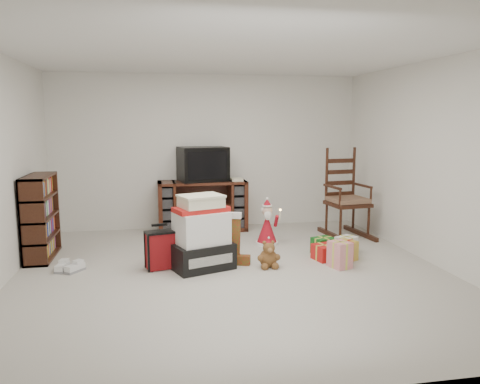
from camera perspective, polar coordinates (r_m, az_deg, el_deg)
name	(u,v)px	position (r m, az deg, el deg)	size (l,w,h in m)	color
room	(233,167)	(5.27, -0.91, 3.09)	(5.01, 5.01, 2.51)	#B8B3A9
tv_stand	(203,206)	(7.55, -4.59, -1.69)	(1.41, 0.51, 0.80)	#431913
bookshelf	(41,218)	(6.54, -23.12, -2.97)	(0.29, 0.88, 1.08)	#391E0F
rocking_chair	(346,205)	(7.37, 12.77, -1.54)	(0.67, 0.99, 1.40)	#391E0F
gift_pile	(201,237)	(5.63, -4.73, -5.51)	(0.82, 0.71, 0.87)	black
red_suitcase	(162,250)	(5.71, -9.54, -6.96)	(0.39, 0.26, 0.54)	maroon
stocking	(231,238)	(5.82, -1.16, -5.60)	(0.30, 0.13, 0.65)	#0B6718
teddy_bear	(268,256)	(5.72, 3.48, -7.76)	(0.22, 0.19, 0.33)	brown
santa_figurine	(267,227)	(6.71, 3.31, -4.29)	(0.33, 0.31, 0.67)	#A2111E
mrs_claus_figurine	(193,236)	(6.36, -5.73, -5.39)	(0.28, 0.27, 0.57)	#A2111E
sneaker_pair	(69,268)	(5.95, -20.17, -8.65)	(0.36, 0.27, 0.09)	silver
gift_cluster	(333,249)	(6.17, 11.29, -6.88)	(0.72, 0.81, 0.25)	red
crt_television	(203,164)	(7.50, -4.55, 3.43)	(0.83, 0.66, 0.54)	black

